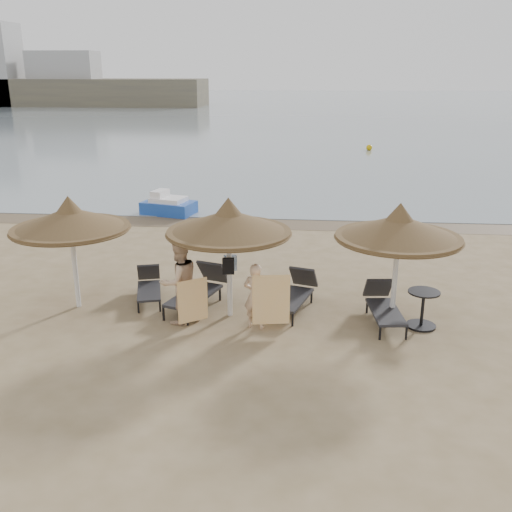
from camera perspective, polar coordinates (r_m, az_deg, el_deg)
The scene contains 20 objects.
ground at distance 11.83m, azimuth -0.28°, elevation -8.50°, with size 160.00×160.00×0.00m, color #97815E.
sea at distance 90.69m, azimuth 4.66°, elevation 14.72°, with size 200.00×140.00×0.03m, color slate.
wet_sand_strip at distance 20.64m, azimuth 2.19°, elevation 3.24°, with size 200.00×1.60×0.01m, color brown.
far_shore at distance 92.16m, azimuth -11.78°, elevation 16.28°, with size 150.00×54.80×12.00m.
palapa_left at distance 13.44m, azimuth -18.11°, elevation 3.49°, with size 2.67×2.67×2.65m.
palapa_center at distance 12.30m, azimuth -2.75°, elevation 3.35°, with size 2.75×2.75×2.72m.
palapa_right at distance 12.37m, azimuth 14.10°, elevation 2.72°, with size 2.70×2.70×2.68m.
lounger_far_left at distance 14.07m, azimuth -10.66°, elevation -2.91°, with size 0.94×1.71×0.73m.
lounger_near_left at distance 13.46m, azimuth -5.66°, elevation -3.27°, with size 1.29×2.15×0.92m.
lounger_near_right at distance 13.31m, azimuth 3.95°, elevation -3.65°, with size 1.14×1.96×0.83m.
lounger_far_right at distance 12.93m, azimuth 12.61°, elevation -4.78°, with size 0.78×1.86×0.81m.
side_table at distance 12.81m, azimuth 16.30°, elevation -5.22°, with size 0.68×0.68×0.82m.
person_left at distance 12.37m, azimuth -7.68°, elevation -1.93°, with size 1.00×0.65×2.18m, color #D5B08E.
person_right at distance 12.08m, azimuth -0.05°, elevation -3.51°, with size 0.78×0.51×1.69m, color #D5B08E.
towel_left at distance 12.14m, azimuth -6.34°, elevation -4.46°, with size 0.57×0.40×0.96m.
towel_right at distance 11.86m, azimuth 1.53°, elevation -4.41°, with size 0.78×0.15×1.10m.
bag_patterned at distance 12.75m, azimuth -2.58°, elevation -0.70°, with size 0.30×0.18×0.36m.
bag_dark at distance 12.42m, azimuth -2.79°, elevation -1.01°, with size 0.26×0.11×0.36m.
pedal_boat at distance 22.25m, azimuth -8.78°, elevation 5.02°, with size 2.18×1.61×0.91m.
buoy_mid at distance 40.66m, azimuth 11.25°, elevation 10.58°, with size 0.41×0.41×0.41m, color #CEA206.
Camera 1 is at (1.01, -10.53, 5.30)m, focal length 40.00 mm.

